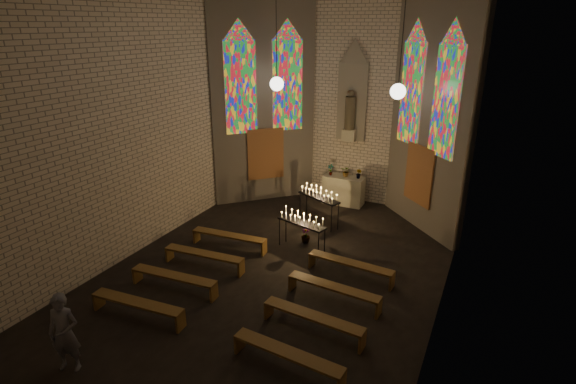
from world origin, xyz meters
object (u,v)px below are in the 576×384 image
object	(u,v)px
altar	(343,190)
aisle_flower_pot	(306,235)
votive_stand_right	(302,220)
visitor	(64,333)
votive_stand_left	(319,195)

from	to	relation	value
altar	aisle_flower_pot	distance (m)	3.34
votive_stand_right	visitor	bearing A→B (deg)	-93.40
visitor	altar	bearing A→B (deg)	57.79
votive_stand_left	visitor	bearing A→B (deg)	-77.83
altar	votive_stand_right	size ratio (longest dim) A/B	0.93
altar	aisle_flower_pot	xyz separation A→B (m)	(0.02, -3.33, -0.27)
votive_stand_left	visitor	world-z (taller)	visitor
altar	visitor	xyz separation A→B (m)	(-1.85, -9.88, 0.28)
votive_stand_right	aisle_flower_pot	bearing A→B (deg)	115.58
votive_stand_right	votive_stand_left	bearing A→B (deg)	112.70
aisle_flower_pot	votive_stand_right	distance (m)	0.88
altar	votive_stand_left	size ratio (longest dim) A/B	0.90
altar	votive_stand_right	xyz separation A→B (m)	(0.12, -3.85, 0.43)
votive_stand_left	votive_stand_right	bearing A→B (deg)	-57.74
votive_stand_left	votive_stand_right	distance (m)	1.93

